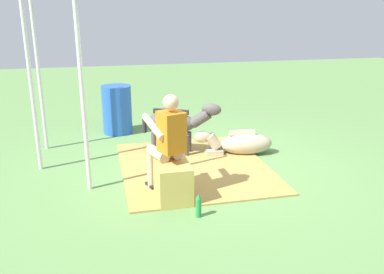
{
  "coord_description": "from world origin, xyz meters",
  "views": [
    {
      "loc": [
        -5.76,
        1.56,
        2.4
      ],
      "look_at": [
        -0.08,
        0.23,
        0.55
      ],
      "focal_mm": 38.57,
      "sensor_mm": 36.0,
      "label": 1
    }
  ],
  "objects_px": {
    "pony_standing": "(176,123)",
    "person_seated": "(167,140)",
    "soda_bottle": "(198,206)",
    "tent_pole_mid": "(31,88)",
    "hay_bale": "(173,181)",
    "tent_pole_right": "(39,77)",
    "pony_lying": "(240,143)",
    "tent_pole_left": "(83,98)",
    "water_barrel": "(117,110)"
  },
  "relations": [
    {
      "from": "pony_standing",
      "to": "pony_lying",
      "type": "xyz_separation_m",
      "value": [
        -0.26,
        -1.05,
        -0.35
      ]
    },
    {
      "from": "tent_pole_right",
      "to": "hay_bale",
      "type": "bearing_deg",
      "value": -143.93
    },
    {
      "from": "soda_bottle",
      "to": "tent_pole_left",
      "type": "distance_m",
      "value": 2.03
    },
    {
      "from": "tent_pole_mid",
      "to": "pony_standing",
      "type": "bearing_deg",
      "value": -84.85
    },
    {
      "from": "tent_pole_mid",
      "to": "pony_lying",
      "type": "bearing_deg",
      "value": -91.16
    },
    {
      "from": "soda_bottle",
      "to": "tent_pole_right",
      "type": "xyz_separation_m",
      "value": [
        3.02,
        2.01,
        1.13
      ]
    },
    {
      "from": "pony_standing",
      "to": "soda_bottle",
      "type": "height_order",
      "value": "pony_standing"
    },
    {
      "from": "tent_pole_mid",
      "to": "tent_pole_right",
      "type": "bearing_deg",
      "value": 0.26
    },
    {
      "from": "person_seated",
      "to": "tent_pole_mid",
      "type": "relative_size",
      "value": 0.54
    },
    {
      "from": "person_seated",
      "to": "soda_bottle",
      "type": "relative_size",
      "value": 4.66
    },
    {
      "from": "tent_pole_left",
      "to": "tent_pole_mid",
      "type": "height_order",
      "value": "same"
    },
    {
      "from": "water_barrel",
      "to": "pony_lying",
      "type": "bearing_deg",
      "value": -131.82
    },
    {
      "from": "hay_bale",
      "to": "water_barrel",
      "type": "height_order",
      "value": "water_barrel"
    },
    {
      "from": "person_seated",
      "to": "pony_standing",
      "type": "distance_m",
      "value": 1.6
    },
    {
      "from": "tent_pole_right",
      "to": "tent_pole_mid",
      "type": "distance_m",
      "value": 0.99
    },
    {
      "from": "tent_pole_right",
      "to": "water_barrel",
      "type": "bearing_deg",
      "value": -62.14
    },
    {
      "from": "soda_bottle",
      "to": "hay_bale",
      "type": "bearing_deg",
      "value": 20.91
    },
    {
      "from": "pony_lying",
      "to": "soda_bottle",
      "type": "xyz_separation_m",
      "value": [
        -1.96,
        1.22,
        -0.05
      ]
    },
    {
      "from": "tent_pole_mid",
      "to": "person_seated",
      "type": "bearing_deg",
      "value": -126.98
    },
    {
      "from": "pony_lying",
      "to": "tent_pole_left",
      "type": "height_order",
      "value": "tent_pole_left"
    },
    {
      "from": "hay_bale",
      "to": "tent_pole_right",
      "type": "bearing_deg",
      "value": 36.07
    },
    {
      "from": "tent_pole_left",
      "to": "tent_pole_mid",
      "type": "distance_m",
      "value": 1.18
    },
    {
      "from": "hay_bale",
      "to": "water_barrel",
      "type": "distance_m",
      "value": 3.21
    },
    {
      "from": "soda_bottle",
      "to": "tent_pole_left",
      "type": "bearing_deg",
      "value": 48.76
    },
    {
      "from": "person_seated",
      "to": "tent_pole_left",
      "type": "height_order",
      "value": "tent_pole_left"
    },
    {
      "from": "pony_standing",
      "to": "tent_pole_left",
      "type": "xyz_separation_m",
      "value": [
        -1.12,
        1.44,
        0.73
      ]
    },
    {
      "from": "pony_standing",
      "to": "water_barrel",
      "type": "bearing_deg",
      "value": 31.24
    },
    {
      "from": "tent_pole_right",
      "to": "pony_lying",
      "type": "bearing_deg",
      "value": -108.1
    },
    {
      "from": "pony_standing",
      "to": "person_seated",
      "type": "bearing_deg",
      "value": 164.7
    },
    {
      "from": "water_barrel",
      "to": "pony_standing",
      "type": "bearing_deg",
      "value": -148.76
    },
    {
      "from": "hay_bale",
      "to": "pony_standing",
      "type": "xyz_separation_m",
      "value": [
        1.68,
        -0.38,
        0.29
      ]
    },
    {
      "from": "pony_lying",
      "to": "water_barrel",
      "type": "xyz_separation_m",
      "value": [
        1.74,
        1.94,
        0.28
      ]
    },
    {
      "from": "tent_pole_right",
      "to": "tent_pole_left",
      "type": "bearing_deg",
      "value": -158.67
    },
    {
      "from": "tent_pole_mid",
      "to": "hay_bale",
      "type": "bearing_deg",
      "value": -129.56
    },
    {
      "from": "pony_standing",
      "to": "tent_pole_mid",
      "type": "xyz_separation_m",
      "value": [
        -0.2,
        2.18,
        0.73
      ]
    },
    {
      "from": "tent_pole_left",
      "to": "tent_pole_right",
      "type": "xyz_separation_m",
      "value": [
        1.91,
        0.75,
        0.0
      ]
    },
    {
      "from": "soda_bottle",
      "to": "tent_pole_left",
      "type": "relative_size",
      "value": 0.12
    },
    {
      "from": "pony_lying",
      "to": "tent_pole_left",
      "type": "bearing_deg",
      "value": 108.98
    },
    {
      "from": "person_seated",
      "to": "pony_lying",
      "type": "relative_size",
      "value": 1.02
    },
    {
      "from": "pony_lying",
      "to": "soda_bottle",
      "type": "bearing_deg",
      "value": 148.19
    },
    {
      "from": "hay_bale",
      "to": "pony_standing",
      "type": "bearing_deg",
      "value": -12.69
    },
    {
      "from": "hay_bale",
      "to": "tent_pole_left",
      "type": "relative_size",
      "value": 0.24
    },
    {
      "from": "hay_bale",
      "to": "water_barrel",
      "type": "bearing_deg",
      "value": 9.27
    },
    {
      "from": "person_seated",
      "to": "soda_bottle",
      "type": "distance_m",
      "value": 0.97
    },
    {
      "from": "tent_pole_right",
      "to": "tent_pole_mid",
      "type": "xyz_separation_m",
      "value": [
        -0.99,
        -0.0,
        0.0
      ]
    },
    {
      "from": "person_seated",
      "to": "tent_pole_mid",
      "type": "height_order",
      "value": "tent_pole_mid"
    },
    {
      "from": "person_seated",
      "to": "tent_pole_mid",
      "type": "xyz_separation_m",
      "value": [
        1.33,
        1.76,
        0.5
      ]
    },
    {
      "from": "person_seated",
      "to": "soda_bottle",
      "type": "height_order",
      "value": "person_seated"
    },
    {
      "from": "tent_pole_right",
      "to": "person_seated",
      "type": "bearing_deg",
      "value": -142.68
    },
    {
      "from": "pony_standing",
      "to": "soda_bottle",
      "type": "distance_m",
      "value": 2.27
    }
  ]
}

